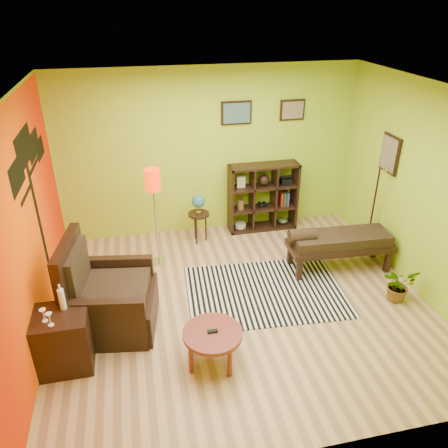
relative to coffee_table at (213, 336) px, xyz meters
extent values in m
plane|color=tan|center=(0.58, 0.95, -0.36)|extent=(5.00, 5.00, 0.00)
cube|color=#A1CA28|center=(0.58, 3.20, 1.04)|extent=(5.00, 0.04, 2.80)
cube|color=#A1CA28|center=(0.58, -1.30, 1.04)|extent=(5.00, 0.04, 2.80)
cube|color=#A1CA28|center=(-1.92, 0.95, 1.04)|extent=(0.04, 4.50, 2.80)
cube|color=#A1CA28|center=(3.08, 0.95, 1.04)|extent=(0.04, 4.50, 2.80)
cube|color=white|center=(0.58, 0.95, 2.44)|extent=(5.00, 4.50, 0.04)
cube|color=#F04900|center=(-1.90, 0.95, 1.04)|extent=(0.01, 4.45, 2.75)
cube|color=black|center=(-1.88, 1.50, 0.69)|extent=(0.01, 0.14, 2.10)
cube|color=black|center=(-1.88, 1.00, 1.69)|extent=(0.01, 0.65, 0.32)
cube|color=black|center=(-1.88, 1.55, 1.82)|extent=(0.01, 0.85, 0.40)
cube|color=black|center=(-1.88, 2.05, 1.69)|extent=(0.01, 0.70, 0.32)
cube|color=black|center=(-1.88, 2.40, 1.54)|extent=(0.01, 0.50, 0.26)
cube|color=black|center=(1.03, 3.17, 1.69)|extent=(0.50, 0.03, 0.38)
cube|color=slate|center=(1.03, 3.14, 1.69)|extent=(0.44, 0.01, 0.32)
cube|color=black|center=(1.98, 3.17, 1.69)|extent=(0.42, 0.03, 0.34)
cube|color=#8B7C5C|center=(1.98, 3.14, 1.69)|extent=(0.36, 0.01, 0.28)
cube|color=black|center=(3.05, 1.85, 1.29)|extent=(0.03, 0.44, 0.56)
cube|color=#8B7C5C|center=(3.02, 1.85, 1.29)|extent=(0.01, 0.38, 0.50)
cylinder|color=black|center=(2.93, 1.85, 0.42)|extent=(0.23, 0.34, 1.46)
cone|color=silver|center=(2.93, 1.70, 1.16)|extent=(0.08, 0.09, 0.16)
cube|color=silver|center=(0.97, 1.12, -0.35)|extent=(2.29, 1.66, 0.01)
cylinder|color=maroon|center=(0.00, 0.00, 0.03)|extent=(0.68, 0.68, 0.05)
cylinder|color=maroon|center=(0.27, 0.13, -0.17)|extent=(0.05, 0.05, 0.37)
cylinder|color=maroon|center=(-0.13, 0.27, -0.17)|extent=(0.05, 0.05, 0.37)
cylinder|color=maroon|center=(0.13, -0.27, -0.17)|extent=(0.05, 0.05, 0.37)
cylinder|color=maroon|center=(-0.27, -0.13, -0.17)|extent=(0.05, 0.05, 0.37)
cube|color=black|center=(0.00, 0.00, 0.07)|extent=(0.12, 0.05, 0.02)
cube|color=black|center=(-1.07, 0.87, -0.13)|extent=(1.12, 1.10, 0.45)
cube|color=black|center=(-1.54, 0.94, 0.26)|extent=(0.26, 0.97, 1.23)
cube|color=black|center=(-1.15, 0.41, 0.00)|extent=(0.90, 0.25, 0.72)
cube|color=black|center=(-1.00, 1.32, 0.00)|extent=(0.90, 0.25, 0.72)
cube|color=tan|center=(-1.04, 0.86, 0.17)|extent=(0.89, 0.87, 0.16)
cube|color=tan|center=(-1.45, 0.93, 0.48)|extent=(0.21, 0.72, 0.56)
cube|color=black|center=(-1.62, 0.30, -0.01)|extent=(0.59, 0.54, 0.70)
cylinder|color=white|center=(-1.57, 0.40, 0.47)|extent=(0.07, 0.07, 0.25)
cylinder|color=white|center=(-1.57, 0.40, 0.62)|extent=(0.02, 0.02, 0.07)
cylinder|color=white|center=(-1.74, 0.22, 0.35)|extent=(0.06, 0.06, 0.01)
cylinder|color=white|center=(-1.74, 0.22, 0.40)|extent=(0.01, 0.01, 0.09)
cone|color=white|center=(-1.74, 0.22, 0.47)|extent=(0.07, 0.07, 0.06)
cylinder|color=white|center=(-1.67, 0.14, 0.35)|extent=(0.06, 0.06, 0.01)
cylinder|color=white|center=(-1.67, 0.14, 0.40)|extent=(0.01, 0.01, 0.09)
cone|color=white|center=(-1.67, 0.14, 0.47)|extent=(0.07, 0.07, 0.06)
cylinder|color=silver|center=(-0.43, 2.22, -0.34)|extent=(0.23, 0.23, 0.03)
cylinder|color=silver|center=(-0.43, 2.22, 0.36)|extent=(0.02, 0.02, 1.44)
cylinder|color=red|center=(-0.43, 2.22, 1.04)|extent=(0.23, 0.23, 0.32)
cylinder|color=black|center=(0.30, 2.74, 0.15)|extent=(0.35, 0.35, 0.04)
cylinder|color=black|center=(0.41, 2.74, -0.11)|extent=(0.03, 0.03, 0.49)
cylinder|color=black|center=(0.24, 2.84, -0.11)|extent=(0.03, 0.03, 0.49)
cylinder|color=black|center=(0.24, 2.64, -0.11)|extent=(0.03, 0.03, 0.49)
cylinder|color=gold|center=(0.30, 2.74, 0.19)|extent=(0.09, 0.09, 0.02)
cylinder|color=gold|center=(0.30, 2.74, 0.24)|extent=(0.01, 0.01, 0.09)
sphere|color=#154FA8|center=(0.30, 2.74, 0.39)|extent=(0.22, 0.22, 0.22)
cube|color=black|center=(0.90, 2.98, 0.24)|extent=(0.04, 0.35, 1.20)
cube|color=black|center=(2.06, 2.98, 0.24)|extent=(0.04, 0.35, 1.20)
cube|color=black|center=(1.48, 2.98, -0.34)|extent=(1.20, 0.35, 0.04)
cube|color=black|center=(1.48, 2.98, 0.82)|extent=(1.20, 0.35, 0.04)
cube|color=black|center=(1.28, 2.98, 0.24)|extent=(0.03, 0.33, 1.12)
cube|color=black|center=(1.68, 2.98, 0.24)|extent=(0.03, 0.33, 1.12)
cube|color=black|center=(1.48, 2.98, 0.04)|extent=(1.12, 0.33, 0.03)
cube|color=black|center=(1.48, 2.98, 0.44)|extent=(1.12, 0.33, 0.03)
cylinder|color=beige|center=(1.08, 2.98, -0.27)|extent=(0.20, 0.20, 0.07)
sphere|color=black|center=(1.48, 2.98, 0.57)|extent=(0.20, 0.20, 0.20)
cube|color=black|center=(1.88, 2.98, 0.51)|extent=(0.18, 0.15, 0.10)
cylinder|color=black|center=(1.44, 2.98, 0.11)|extent=(0.06, 0.12, 0.06)
cylinder|color=black|center=(1.52, 2.98, 0.11)|extent=(0.06, 0.12, 0.06)
ellipsoid|color=#384C26|center=(1.88, 2.98, -0.26)|extent=(0.18, 0.18, 0.09)
cylinder|color=brown|center=(1.08, 2.98, 0.14)|extent=(0.12, 0.12, 0.18)
cube|color=beige|center=(1.08, 2.98, 0.56)|extent=(0.14, 0.03, 0.20)
cube|color=maroon|center=(1.81, 2.98, 0.18)|extent=(0.04, 0.18, 0.26)
cube|color=#1E4C1E|center=(1.86, 2.98, 0.18)|extent=(0.04, 0.18, 0.26)
cube|color=navy|center=(1.92, 2.98, 0.18)|extent=(0.04, 0.18, 0.26)
cube|color=black|center=(2.24, 1.48, 0.03)|extent=(1.59, 0.64, 0.09)
cube|color=tan|center=(2.24, 1.48, 0.16)|extent=(1.47, 0.57, 0.16)
cylinder|color=tan|center=(1.63, 1.51, 0.27)|extent=(0.40, 0.22, 0.20)
cube|color=black|center=(2.94, 1.67, -0.18)|extent=(0.08, 0.08, 0.35)
cube|color=black|center=(1.56, 1.74, -0.18)|extent=(0.08, 0.08, 0.35)
cube|color=black|center=(2.92, 1.22, -0.18)|extent=(0.08, 0.08, 0.35)
cube|color=black|center=(1.54, 1.30, -0.18)|extent=(0.08, 0.08, 0.35)
imported|color=#26661E|center=(2.69, 0.58, -0.17)|extent=(0.54, 0.58, 0.38)
camera|label=1|loc=(-0.67, -3.67, 3.38)|focal=35.00mm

